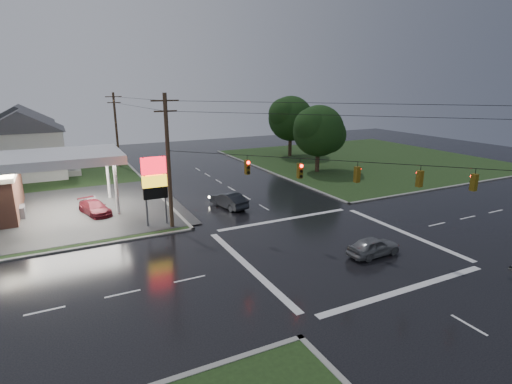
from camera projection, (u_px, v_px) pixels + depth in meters
name	position (u px, v px, depth m)	size (l,w,h in m)	color
ground	(333.00, 247.00, 29.44)	(120.00, 120.00, 0.00)	black
grass_ne	(365.00, 160.00, 63.12)	(36.00, 36.00, 0.08)	black
pylon_sign	(154.00, 180.00, 32.87)	(2.00, 0.35, 6.00)	#59595E
utility_pole_nw	(168.00, 160.00, 32.00)	(2.20, 0.32, 11.00)	#382619
utility_pole_n	(116.00, 129.00, 56.62)	(2.20, 0.32, 10.50)	#382619
traffic_signals	(339.00, 161.00, 27.73)	(26.87, 26.87, 1.47)	black
house_near	(24.00, 143.00, 50.21)	(11.05, 8.48, 8.60)	silver
house_far	(21.00, 133.00, 60.11)	(11.05, 8.48, 8.60)	silver
tree_ne_near	(319.00, 131.00, 53.06)	(7.99, 6.80, 8.98)	black
tree_ne_far	(291.00, 119.00, 64.55)	(8.46, 7.20, 9.80)	black
car_north	(229.00, 200.00, 38.69)	(1.58, 4.54, 1.50)	black
car_crossing	(373.00, 246.00, 27.88)	(1.59, 3.95, 1.35)	slate
car_pump	(95.00, 208.00, 36.69)	(1.78, 4.39, 1.27)	maroon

